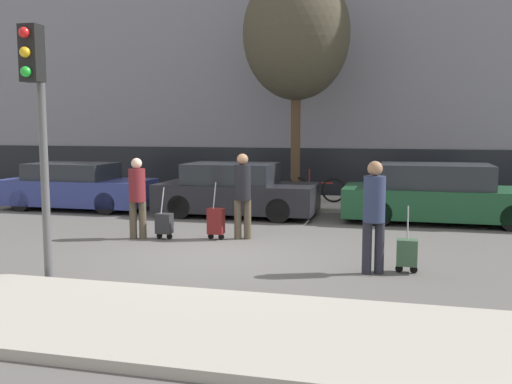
{
  "coord_description": "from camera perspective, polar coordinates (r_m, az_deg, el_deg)",
  "views": [
    {
      "loc": [
        3.13,
        -9.63,
        2.3
      ],
      "look_at": [
        0.22,
        1.8,
        0.95
      ],
      "focal_mm": 40.0,
      "sensor_mm": 36.0,
      "label": 1
    }
  ],
  "objects": [
    {
      "name": "bare_tree_near_crossing",
      "position": [
        17.0,
        4.05,
        15.42
      ],
      "size": [
        3.08,
        3.08,
        6.72
      ],
      "color": "#4C3826",
      "rests_on": "sidewalk_far"
    },
    {
      "name": "pedestrian_left",
      "position": [
        11.93,
        -11.79,
        -0.12
      ],
      "size": [
        0.35,
        0.34,
        1.67
      ],
      "rotation": [
        0.0,
        0.0,
        3.32
      ],
      "color": "#4C4233",
      "rests_on": "ground_plane"
    },
    {
      "name": "pedestrian_center",
      "position": [
        11.64,
        -1.35,
        0.14
      ],
      "size": [
        0.34,
        0.34,
        1.76
      ],
      "rotation": [
        0.0,
        0.0,
        0.36
      ],
      "color": "#4C4233",
      "rests_on": "ground_plane"
    },
    {
      "name": "trolley_center",
      "position": [
        11.7,
        -4.03,
        -2.93
      ],
      "size": [
        0.34,
        0.29,
        1.18
      ],
      "color": "maroon",
      "rests_on": "ground_plane"
    },
    {
      "name": "parked_bicycle",
      "position": [
        16.72,
        5.97,
        0.28
      ],
      "size": [
        1.77,
        0.06,
        0.96
      ],
      "color": "black",
      "rests_on": "sidewalk_far"
    },
    {
      "name": "parked_car_2",
      "position": [
        14.42,
        17.96,
        -0.31
      ],
      "size": [
        4.68,
        1.9,
        1.41
      ],
      "color": "#194728",
      "rests_on": "ground_plane"
    },
    {
      "name": "pedestrian_right",
      "position": [
        9.04,
        11.72,
        -1.77
      ],
      "size": [
        0.34,
        0.34,
        1.78
      ],
      "rotation": [
        0.0,
        0.0,
        3.5
      ],
      "color": "#23232D",
      "rests_on": "ground_plane"
    },
    {
      "name": "sidewalk_far",
      "position": [
        17.06,
        3.58,
        -1.03
      ],
      "size": [
        28.0,
        3.0,
        0.12
      ],
      "color": "#A39E93",
      "rests_on": "ground_plane"
    },
    {
      "name": "parked_car_1",
      "position": [
        14.8,
        -2.03,
        0.1
      ],
      "size": [
        4.1,
        1.86,
        1.37
      ],
      "color": "black",
      "rests_on": "ground_plane"
    },
    {
      "name": "parked_car_0",
      "position": [
        16.77,
        -17.51,
        0.46
      ],
      "size": [
        4.15,
        1.72,
        1.29
      ],
      "color": "navy",
      "rests_on": "ground_plane"
    },
    {
      "name": "traffic_light",
      "position": [
        8.89,
        -21.07,
        8.45
      ],
      "size": [
        0.28,
        0.47,
        3.73
      ],
      "color": "#515154",
      "rests_on": "ground_plane"
    },
    {
      "name": "trolley_right",
      "position": [
        9.35,
        14.85,
        -5.88
      ],
      "size": [
        0.34,
        0.29,
        1.08
      ],
      "color": "#335138",
      "rests_on": "ground_plane"
    },
    {
      "name": "trolley_left",
      "position": [
        11.88,
        -9.16,
        -3.13
      ],
      "size": [
        0.34,
        0.29,
        1.07
      ],
      "color": "#262628",
      "rests_on": "ground_plane"
    },
    {
      "name": "sidewalk_near",
      "position": [
        7.02,
        -13.33,
        -12.24
      ],
      "size": [
        28.0,
        2.5,
        0.12
      ],
      "color": "#A39E93",
      "rests_on": "ground_plane"
    },
    {
      "name": "ground_plane",
      "position": [
        10.38,
        -3.66,
        -6.28
      ],
      "size": [
        80.0,
        80.0,
        0.0
      ],
      "primitive_type": "plane",
      "color": "#565451"
    }
  ]
}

